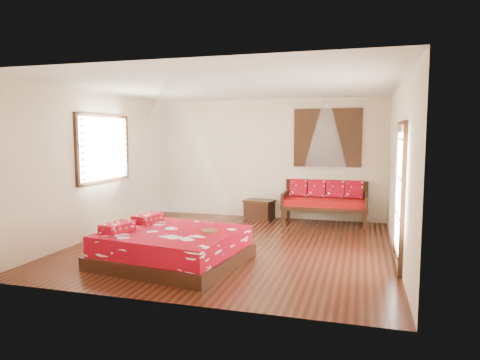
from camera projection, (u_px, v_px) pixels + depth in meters
The scene contains 10 objects.
room at pixel (233, 167), 7.50m from camera, with size 5.54×5.54×2.84m.
bed at pixel (172, 247), 6.58m from camera, with size 2.27×2.10×0.63m.
daybed at pixel (325, 200), 9.49m from camera, with size 1.84×0.82×0.96m.
storage_chest at pixel (259, 209), 10.00m from camera, with size 0.74×0.60×0.46m.
shutter_panel at pixel (327, 138), 9.67m from camera, with size 1.52×0.06×1.32m.
window_left at pixel (104, 148), 8.40m from camera, with size 0.10×1.74×1.34m.
glazed_door at pixel (400, 197), 6.23m from camera, with size 0.08×1.02×2.16m.
wine_tray at pixel (209, 228), 6.47m from camera, with size 0.25×0.25×0.21m.
mosquito_net_main at pixel (171, 142), 6.41m from camera, with size 1.81×1.81×1.80m, color white.
mosquito_net_daybed at pixel (326, 133), 9.21m from camera, with size 0.91×0.91×1.50m, color white.
Camera 1 is at (2.16, -7.17, 1.96)m, focal length 32.00 mm.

